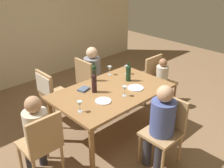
{
  "coord_description": "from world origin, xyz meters",
  "views": [
    {
      "loc": [
        -2.35,
        -2.46,
        2.49
      ],
      "look_at": [
        0.0,
        0.0,
        0.86
      ],
      "focal_mm": 41.75,
      "sensor_mm": 36.0,
      "label": 1
    }
  ],
  "objects_px": {
    "chair_right_end": "(158,78)",
    "wine_glass_near_right": "(80,104)",
    "dining_table": "(112,95)",
    "person_man_guest": "(94,72)",
    "wine_bottle_short_olive": "(94,72)",
    "wine_glass_near_left": "(125,89)",
    "person_child_small": "(163,79)",
    "wine_bottle_dark_red": "(128,72)",
    "chair_near": "(166,127)",
    "wine_glass_far": "(110,69)",
    "person_man_bearded": "(161,122)",
    "chair_far_right": "(89,79)",
    "chair_left_end": "(42,142)",
    "wine_bottle_tall_green": "(94,83)",
    "wine_glass_centre": "(126,68)",
    "chair_far_left": "(50,90)",
    "dinner_plate_host": "(103,101)",
    "person_woman_host": "(36,130)",
    "dinner_plate_guest_left": "(136,88)",
    "handbag": "(75,106)"
  },
  "relations": [
    {
      "from": "chair_left_end",
      "to": "wine_bottle_tall_green",
      "type": "height_order",
      "value": "wine_bottle_tall_green"
    },
    {
      "from": "wine_glass_near_left",
      "to": "wine_bottle_dark_red",
      "type": "bearing_deg",
      "value": 37.35
    },
    {
      "from": "wine_glass_near_left",
      "to": "wine_glass_near_right",
      "type": "distance_m",
      "value": 0.71
    },
    {
      "from": "wine_glass_far",
      "to": "dinner_plate_host",
      "type": "height_order",
      "value": "wine_glass_far"
    },
    {
      "from": "dinner_plate_guest_left",
      "to": "chair_far_left",
      "type": "bearing_deg",
      "value": 125.84
    },
    {
      "from": "chair_near",
      "to": "wine_bottle_tall_green",
      "type": "distance_m",
      "value": 1.15
    },
    {
      "from": "dining_table",
      "to": "wine_glass_centre",
      "type": "bearing_deg",
      "value": 24.5
    },
    {
      "from": "person_man_bearded",
      "to": "person_child_small",
      "type": "xyz_separation_m",
      "value": [
        1.26,
        0.89,
        -0.1
      ]
    },
    {
      "from": "wine_glass_near_right",
      "to": "handbag",
      "type": "relative_size",
      "value": 0.53
    },
    {
      "from": "chair_left_end",
      "to": "wine_glass_near_left",
      "type": "bearing_deg",
      "value": -7.34
    },
    {
      "from": "person_woman_host",
      "to": "wine_bottle_short_olive",
      "type": "xyz_separation_m",
      "value": [
        1.26,
        0.41,
        0.25
      ]
    },
    {
      "from": "chair_far_right",
      "to": "chair_far_left",
      "type": "relative_size",
      "value": 1.0
    },
    {
      "from": "dining_table",
      "to": "wine_glass_near_left",
      "type": "xyz_separation_m",
      "value": [
        0.01,
        -0.25,
        0.19
      ]
    },
    {
      "from": "wine_glass_far",
      "to": "chair_far_right",
      "type": "bearing_deg",
      "value": 98.42
    },
    {
      "from": "wine_glass_near_left",
      "to": "chair_near",
      "type": "bearing_deg",
      "value": -83.08
    },
    {
      "from": "chair_far_right",
      "to": "wine_glass_centre",
      "type": "height_order",
      "value": "chair_far_right"
    },
    {
      "from": "wine_bottle_tall_green",
      "to": "wine_glass_near_left",
      "type": "bearing_deg",
      "value": -58.92
    },
    {
      "from": "chair_left_end",
      "to": "wine_glass_near_left",
      "type": "xyz_separation_m",
      "value": [
        1.24,
        -0.16,
        0.33
      ]
    },
    {
      "from": "dinner_plate_host",
      "to": "chair_right_end",
      "type": "bearing_deg",
      "value": 9.06
    },
    {
      "from": "person_man_guest",
      "to": "wine_glass_far",
      "type": "relative_size",
      "value": 7.51
    },
    {
      "from": "chair_left_end",
      "to": "dinner_plate_host",
      "type": "relative_size",
      "value": 4.16
    },
    {
      "from": "dinner_plate_guest_left",
      "to": "handbag",
      "type": "xyz_separation_m",
      "value": [
        -0.33,
        1.11,
        -0.65
      ]
    },
    {
      "from": "chair_far_right",
      "to": "chair_far_left",
      "type": "xyz_separation_m",
      "value": [
        -0.81,
        0.0,
        0.06
      ]
    },
    {
      "from": "person_man_bearded",
      "to": "wine_bottle_dark_red",
      "type": "height_order",
      "value": "person_man_bearded"
    },
    {
      "from": "chair_far_left",
      "to": "wine_glass_centre",
      "type": "bearing_deg",
      "value": 59.44
    },
    {
      "from": "chair_left_end",
      "to": "wine_glass_near_right",
      "type": "xyz_separation_m",
      "value": [
        0.53,
        -0.07,
        0.33
      ]
    },
    {
      "from": "chair_far_right",
      "to": "wine_bottle_dark_red",
      "type": "height_order",
      "value": "wine_bottle_dark_red"
    },
    {
      "from": "person_child_small",
      "to": "wine_bottle_dark_red",
      "type": "relative_size",
      "value": 2.99
    },
    {
      "from": "wine_bottle_dark_red",
      "to": "handbag",
      "type": "bearing_deg",
      "value": 117.99
    },
    {
      "from": "chair_far_left",
      "to": "person_man_guest",
      "type": "bearing_deg",
      "value": 90.0
    },
    {
      "from": "wine_glass_far",
      "to": "person_man_bearded",
      "type": "bearing_deg",
      "value": -106.17
    },
    {
      "from": "chair_near",
      "to": "wine_glass_far",
      "type": "distance_m",
      "value": 1.42
    },
    {
      "from": "wine_bottle_tall_green",
      "to": "person_man_guest",
      "type": "bearing_deg",
      "value": 50.9
    },
    {
      "from": "person_child_small",
      "to": "wine_bottle_tall_green",
      "type": "distance_m",
      "value": 1.51
    },
    {
      "from": "wine_bottle_short_olive",
      "to": "wine_glass_near_left",
      "type": "height_order",
      "value": "wine_bottle_short_olive"
    },
    {
      "from": "dining_table",
      "to": "wine_glass_near_right",
      "type": "distance_m",
      "value": 0.74
    },
    {
      "from": "handbag",
      "to": "chair_far_left",
      "type": "bearing_deg",
      "value": 180.0
    },
    {
      "from": "chair_near",
      "to": "wine_glass_near_left",
      "type": "distance_m",
      "value": 0.75
    },
    {
      "from": "person_man_guest",
      "to": "wine_bottle_short_olive",
      "type": "xyz_separation_m",
      "value": [
        -0.38,
        -0.48,
        0.25
      ]
    },
    {
      "from": "chair_far_right",
      "to": "chair_far_left",
      "type": "height_order",
      "value": "same"
    },
    {
      "from": "chair_right_end",
      "to": "wine_glass_near_right",
      "type": "distance_m",
      "value": 1.98
    },
    {
      "from": "wine_bottle_tall_green",
      "to": "wine_glass_near_right",
      "type": "bearing_deg",
      "value": -149.13
    },
    {
      "from": "chair_far_right",
      "to": "wine_glass_near_right",
      "type": "distance_m",
      "value": 1.5
    },
    {
      "from": "dining_table",
      "to": "wine_bottle_short_olive",
      "type": "height_order",
      "value": "wine_bottle_short_olive"
    },
    {
      "from": "chair_left_end",
      "to": "wine_glass_centre",
      "type": "height_order",
      "value": "chair_left_end"
    },
    {
      "from": "wine_bottle_short_olive",
      "to": "chair_left_end",
      "type": "bearing_deg",
      "value": -157.46
    },
    {
      "from": "chair_far_right",
      "to": "chair_far_left",
      "type": "distance_m",
      "value": 0.81
    },
    {
      "from": "chair_near",
      "to": "person_child_small",
      "type": "distance_m",
      "value": 1.45
    },
    {
      "from": "chair_right_end",
      "to": "wine_glass_near_right",
      "type": "xyz_separation_m",
      "value": [
        -1.94,
        -0.24,
        0.33
      ]
    },
    {
      "from": "chair_left_end",
      "to": "wine_glass_centre",
      "type": "distance_m",
      "value": 1.88
    }
  ]
}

